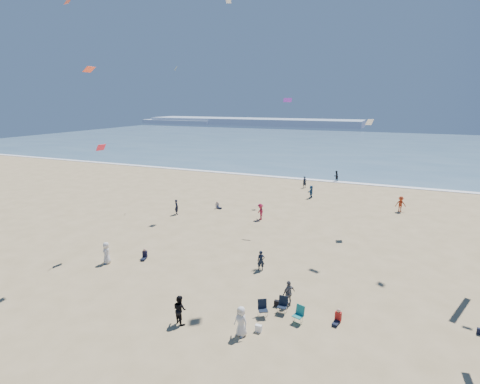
% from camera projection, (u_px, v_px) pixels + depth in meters
% --- Properties ---
extents(ground, '(220.00, 220.00, 0.00)m').
position_uv_depth(ground, '(137.00, 360.00, 17.97)').
color(ground, tan).
rests_on(ground, ground).
extents(ocean, '(220.00, 100.00, 0.06)m').
position_uv_depth(ocean, '(357.00, 146.00, 102.90)').
color(ocean, '#476B84').
rests_on(ocean, ground).
extents(surf_line, '(220.00, 1.20, 0.08)m').
position_uv_depth(surf_line, '(321.00, 180.00, 58.20)').
color(surf_line, white).
rests_on(surf_line, ground).
extents(headland_far, '(110.00, 20.00, 3.20)m').
position_uv_depth(headland_far, '(252.00, 122.00, 192.35)').
color(headland_far, '#7A8EA8').
rests_on(headland_far, ground).
extents(headland_near, '(40.00, 14.00, 2.00)m').
position_uv_depth(headland_near, '(180.00, 122.00, 203.20)').
color(headland_near, '#7A8EA8').
rests_on(headland_near, ground).
extents(standing_flyers, '(32.56, 56.91, 1.88)m').
position_uv_depth(standing_flyers, '(303.00, 240.00, 31.11)').
color(standing_flyers, silver).
rests_on(standing_flyers, ground).
extents(seated_group, '(17.32, 32.46, 0.84)m').
position_uv_depth(seated_group, '(204.00, 298.00, 22.83)').
color(seated_group, silver).
rests_on(seated_group, ground).
extents(chair_cluster, '(2.79, 1.52, 1.00)m').
position_uv_depth(chair_cluster, '(281.00, 310.00, 21.39)').
color(chair_cluster, black).
rests_on(chair_cluster, ground).
extents(white_tote, '(0.35, 0.20, 0.40)m').
position_uv_depth(white_tote, '(259.00, 328.00, 20.17)').
color(white_tote, white).
rests_on(white_tote, ground).
extents(black_backpack, '(0.30, 0.22, 0.38)m').
position_uv_depth(black_backpack, '(277.00, 303.00, 22.67)').
color(black_backpack, black).
rests_on(black_backpack, ground).
extents(navy_bag, '(0.28, 0.18, 0.34)m').
position_uv_depth(navy_bag, '(480.00, 331.00, 19.95)').
color(navy_bag, black).
rests_on(navy_bag, ground).
extents(kites_aloft, '(37.66, 46.19, 27.70)m').
position_uv_depth(kites_aloft, '(383.00, 64.00, 21.48)').
color(kites_aloft, purple).
rests_on(kites_aloft, ground).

